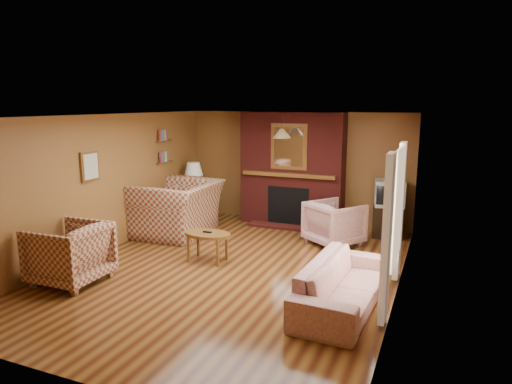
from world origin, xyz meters
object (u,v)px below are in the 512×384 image
at_px(fireplace, 292,170).
at_px(coffee_table, 207,237).
at_px(floral_sofa, 343,284).
at_px(side_table, 195,206).
at_px(floral_armchair, 334,223).
at_px(tv_stand, 388,221).
at_px(plaid_armchair, 70,253).
at_px(table_lamp, 194,176).
at_px(plaid_loveseat, 178,208).
at_px(crt_tv, 390,193).

bearing_deg(fireplace, coffee_table, -100.84).
bearing_deg(floral_sofa, coffee_table, 74.25).
bearing_deg(side_table, floral_armchair, -9.62).
bearing_deg(tv_stand, floral_sofa, -97.51).
xyz_separation_m(floral_armchair, coffee_table, (-1.73, -1.71, 0.02)).
bearing_deg(fireplace, side_table, -165.71).
relative_size(coffee_table, side_table, 1.30).
relative_size(plaid_armchair, floral_sofa, 0.47).
relative_size(fireplace, coffee_table, 2.94).
bearing_deg(table_lamp, plaid_loveseat, -76.83).
height_order(floral_armchair, tv_stand, floral_armchair).
bearing_deg(floral_armchair, floral_sofa, 141.58).
distance_m(floral_sofa, crt_tv, 3.49).
bearing_deg(side_table, table_lamp, 0.00).
distance_m(plaid_armchair, tv_stand, 5.79).
bearing_deg(coffee_table, crt_tv, 45.26).
xyz_separation_m(plaid_loveseat, plaid_armchair, (-0.10, -2.77, -0.09)).
height_order(plaid_armchair, table_lamp, table_lamp).
bearing_deg(table_lamp, crt_tv, 4.74).
height_order(plaid_loveseat, floral_armchair, plaid_loveseat).
height_order(floral_sofa, crt_tv, crt_tv).
distance_m(floral_sofa, floral_armchair, 2.64).
distance_m(fireplace, floral_sofa, 4.19).
relative_size(plaid_loveseat, tv_stand, 2.61).
xyz_separation_m(table_lamp, crt_tv, (4.15, 0.34, -0.13)).
height_order(fireplace, plaid_loveseat, fireplace).
height_order(plaid_loveseat, table_lamp, table_lamp).
distance_m(fireplace, plaid_loveseat, 2.53).
xyz_separation_m(plaid_armchair, crt_tv, (4.00, 4.18, 0.43)).
xyz_separation_m(coffee_table, side_table, (-1.56, 2.27, -0.11)).
xyz_separation_m(fireplace, crt_tv, (2.05, -0.19, -0.31)).
height_order(coffee_table, crt_tv, crt_tv).
distance_m(tv_stand, crt_tv, 0.56).
bearing_deg(coffee_table, plaid_loveseat, 137.66).
height_order(side_table, tv_stand, side_table).
bearing_deg(crt_tv, plaid_loveseat, -160.09).
distance_m(floral_sofa, table_lamp, 5.11).
height_order(side_table, crt_tv, crt_tv).
xyz_separation_m(plaid_armchair, side_table, (-0.15, 3.84, -0.13)).
distance_m(side_table, table_lamp, 0.69).
bearing_deg(plaid_armchair, floral_sofa, 99.63).
height_order(coffee_table, table_lamp, table_lamp).
distance_m(table_lamp, tv_stand, 4.22).
xyz_separation_m(plaid_loveseat, floral_sofa, (3.75, -2.03, -0.22)).
xyz_separation_m(fireplace, plaid_armchair, (-1.95, -4.37, -0.74)).
height_order(coffee_table, side_table, side_table).
height_order(plaid_loveseat, coffee_table, plaid_loveseat).
height_order(fireplace, side_table, fireplace).
distance_m(floral_sofa, coffee_table, 2.58).
distance_m(side_table, tv_stand, 4.16).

